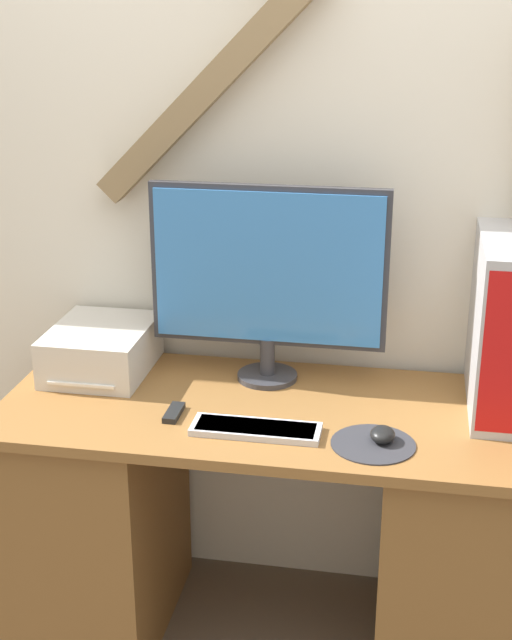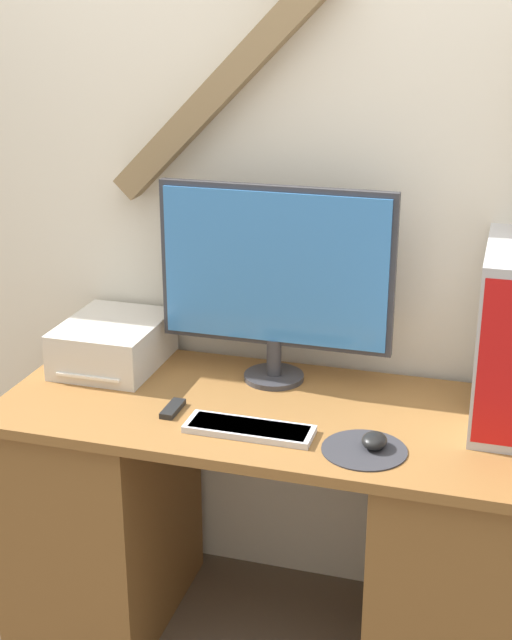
# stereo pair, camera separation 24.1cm
# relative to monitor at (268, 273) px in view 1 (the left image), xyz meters

# --- Properties ---
(wall_back) EXTENTS (6.40, 0.13, 2.85)m
(wall_back) POSITION_rel_monitor_xyz_m (0.04, 0.19, 0.24)
(wall_back) COLOR silver
(wall_back) RESTS_ON ground_plane
(desk) EXTENTS (1.53, 0.66, 0.79)m
(desk) POSITION_rel_monitor_xyz_m (0.04, -0.19, -0.72)
(desk) COLOR brown
(desk) RESTS_ON ground_plane
(monitor) EXTENTS (0.69, 0.18, 0.59)m
(monitor) POSITION_rel_monitor_xyz_m (0.00, 0.00, 0.00)
(monitor) COLOR #333338
(monitor) RESTS_ON desk
(keyboard) EXTENTS (0.34, 0.11, 0.02)m
(keyboard) POSITION_rel_monitor_xyz_m (0.03, -0.35, -0.32)
(keyboard) COLOR silver
(keyboard) RESTS_ON desk
(mousepad) EXTENTS (0.22, 0.22, 0.00)m
(mousepad) POSITION_rel_monitor_xyz_m (0.34, -0.37, -0.33)
(mousepad) COLOR #2D2D33
(mousepad) RESTS_ON desk
(mouse) EXTENTS (0.06, 0.08, 0.04)m
(mouse) POSITION_rel_monitor_xyz_m (0.36, -0.35, -0.31)
(mouse) COLOR black
(mouse) RESTS_ON mousepad
(computer_tower) EXTENTS (0.18, 0.46, 0.48)m
(computer_tower) POSITION_rel_monitor_xyz_m (0.67, -0.06, -0.09)
(computer_tower) COLOR #B2B2B7
(computer_tower) RESTS_ON desk
(printer) EXTENTS (0.29, 0.36, 0.14)m
(printer) POSITION_rel_monitor_xyz_m (-0.51, -0.03, -0.26)
(printer) COLOR beige
(printer) RESTS_ON desk
(remote_control) EXTENTS (0.04, 0.11, 0.02)m
(remote_control) POSITION_rel_monitor_xyz_m (-0.21, -0.29, -0.32)
(remote_control) COLOR black
(remote_control) RESTS_ON desk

